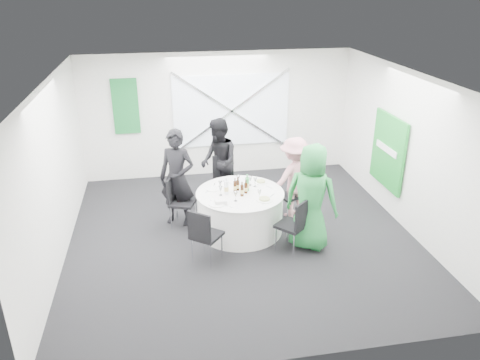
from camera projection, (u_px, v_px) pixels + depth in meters
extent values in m
plane|color=black|center=(242.00, 236.00, 8.36)|extent=(6.00, 6.00, 0.00)
plane|color=white|center=(242.00, 79.00, 7.24)|extent=(6.00, 6.00, 0.00)
plane|color=white|center=(218.00, 115.00, 10.51)|extent=(6.00, 0.00, 6.00)
plane|color=white|center=(292.00, 261.00, 5.09)|extent=(6.00, 0.00, 6.00)
plane|color=white|center=(54.00, 175.00, 7.31)|extent=(0.00, 6.00, 6.00)
plane|color=white|center=(408.00, 152.00, 8.29)|extent=(0.00, 6.00, 6.00)
cube|color=silver|center=(231.00, 111.00, 10.48)|extent=(2.60, 0.03, 1.60)
cube|color=silver|center=(232.00, 111.00, 10.45)|extent=(2.63, 0.05, 1.84)
cube|color=silver|center=(232.00, 111.00, 10.45)|extent=(2.63, 0.05, 1.84)
cube|color=#146423|center=(126.00, 107.00, 10.02)|extent=(0.55, 0.04, 1.20)
cube|color=#198C2C|center=(388.00, 151.00, 8.90)|extent=(0.05, 1.20, 1.40)
cylinder|color=silver|center=(240.00, 212.00, 8.39)|extent=(1.52, 1.52, 0.74)
cylinder|color=silver|center=(240.00, 193.00, 8.24)|extent=(1.56, 1.56, 0.02)
cube|color=black|center=(226.00, 183.00, 9.31)|extent=(0.49, 0.49, 0.05)
cube|color=black|center=(223.00, 166.00, 9.39)|extent=(0.43, 0.08, 0.48)
cylinder|color=silver|center=(232.00, 190.00, 9.61)|extent=(0.02, 0.02, 0.46)
cylinder|color=silver|center=(215.00, 192.00, 9.53)|extent=(0.02, 0.02, 0.46)
cylinder|color=silver|center=(237.00, 197.00, 9.29)|extent=(0.02, 0.02, 0.46)
cylinder|color=silver|center=(219.00, 199.00, 9.20)|extent=(0.02, 0.02, 0.46)
cube|color=black|center=(183.00, 203.00, 8.54)|extent=(0.56, 0.56, 0.05)
cube|color=black|center=(171.00, 189.00, 8.47)|extent=(0.19, 0.40, 0.46)
cylinder|color=silver|center=(177.00, 209.00, 8.82)|extent=(0.02, 0.02, 0.44)
cylinder|color=silver|center=(171.00, 218.00, 8.50)|extent=(0.02, 0.02, 0.44)
cylinder|color=silver|center=(195.00, 211.00, 8.76)|extent=(0.02, 0.02, 0.44)
cylinder|color=silver|center=(190.00, 220.00, 8.44)|extent=(0.02, 0.02, 0.44)
cube|color=black|center=(289.00, 196.00, 8.94)|extent=(0.49, 0.49, 0.04)
cube|color=black|center=(297.00, 184.00, 8.94)|extent=(0.17, 0.34, 0.40)
cylinder|color=silver|center=(300.00, 207.00, 8.98)|extent=(0.02, 0.02, 0.38)
cylinder|color=silver|center=(290.00, 201.00, 9.21)|extent=(0.02, 0.02, 0.38)
cylinder|color=silver|center=(288.00, 211.00, 8.83)|extent=(0.02, 0.02, 0.38)
cylinder|color=silver|center=(278.00, 205.00, 9.06)|extent=(0.02, 0.02, 0.38)
cube|color=black|center=(291.00, 225.00, 7.75)|extent=(0.61, 0.61, 0.05)
cube|color=black|center=(303.00, 215.00, 7.53)|extent=(0.34, 0.31, 0.46)
cylinder|color=silver|center=(294.00, 246.00, 7.62)|extent=(0.02, 0.02, 0.44)
cylinder|color=silver|center=(305.00, 237.00, 7.87)|extent=(0.02, 0.02, 0.44)
cylinder|color=silver|center=(276.00, 239.00, 7.82)|extent=(0.02, 0.02, 0.44)
cylinder|color=silver|center=(287.00, 231.00, 8.07)|extent=(0.02, 0.02, 0.44)
cube|color=black|center=(207.00, 235.00, 7.46)|extent=(0.60, 0.60, 0.05)
cube|color=black|center=(199.00, 227.00, 7.20)|extent=(0.34, 0.29, 0.46)
cylinder|color=silver|center=(192.00, 250.00, 7.49)|extent=(0.02, 0.02, 0.44)
cylinder|color=silver|center=(211.00, 256.00, 7.34)|extent=(0.02, 0.02, 0.44)
cylinder|color=silver|center=(204.00, 241.00, 7.77)|extent=(0.02, 0.02, 0.44)
cylinder|color=silver|center=(222.00, 246.00, 7.62)|extent=(0.02, 0.02, 0.44)
imported|color=black|center=(177.00, 178.00, 8.46)|extent=(0.78, 0.67, 1.81)
imported|color=black|center=(219.00, 162.00, 9.31)|extent=(0.59, 0.91, 1.74)
imported|color=#C17D86|center=(294.00, 178.00, 8.76)|extent=(1.12, 0.79, 1.58)
imported|color=#25893E|center=(311.00, 197.00, 7.69)|extent=(1.07, 0.99, 1.83)
cylinder|color=white|center=(234.00, 181.00, 8.69)|extent=(0.30, 0.30, 0.01)
cylinder|color=white|center=(213.00, 189.00, 8.36)|extent=(0.26, 0.26, 0.01)
cylinder|color=white|center=(261.00, 182.00, 8.63)|extent=(0.25, 0.25, 0.01)
cylinder|color=#81924E|center=(261.00, 181.00, 8.63)|extent=(0.16, 0.16, 0.02)
cylinder|color=white|center=(264.00, 200.00, 7.95)|extent=(0.28, 0.28, 0.01)
cylinder|color=#81924E|center=(264.00, 199.00, 7.94)|extent=(0.18, 0.18, 0.02)
cylinder|color=white|center=(217.00, 204.00, 7.80)|extent=(0.28, 0.28, 0.01)
cube|color=silver|center=(221.00, 201.00, 7.81)|extent=(0.19, 0.13, 0.05)
cylinder|color=#3B1C0A|center=(235.00, 187.00, 8.22)|extent=(0.06, 0.06, 0.20)
cylinder|color=#3B1C0A|center=(235.00, 180.00, 8.17)|extent=(0.02, 0.02, 0.06)
cylinder|color=#CFBA6D|center=(235.00, 188.00, 8.23)|extent=(0.06, 0.06, 0.07)
cylinder|color=#3B1C0A|center=(238.00, 185.00, 8.29)|extent=(0.06, 0.06, 0.19)
cylinder|color=#3B1C0A|center=(238.00, 179.00, 8.24)|extent=(0.02, 0.02, 0.06)
cylinder|color=#CFBA6D|center=(238.00, 186.00, 8.30)|extent=(0.06, 0.06, 0.06)
cylinder|color=#3B1C0A|center=(246.00, 188.00, 8.18)|extent=(0.06, 0.06, 0.19)
cylinder|color=#3B1C0A|center=(246.00, 182.00, 8.13)|extent=(0.02, 0.02, 0.06)
cylinder|color=#CFBA6D|center=(246.00, 189.00, 8.19)|extent=(0.06, 0.06, 0.06)
cylinder|color=#3B1C0A|center=(242.00, 191.00, 8.07)|extent=(0.06, 0.06, 0.20)
cylinder|color=#3B1C0A|center=(242.00, 184.00, 8.02)|extent=(0.02, 0.02, 0.06)
cylinder|color=#CFBA6D|center=(242.00, 192.00, 8.08)|extent=(0.06, 0.06, 0.07)
cylinder|color=green|center=(247.00, 184.00, 8.26)|extent=(0.08, 0.08, 0.25)
cylinder|color=green|center=(247.00, 176.00, 8.20)|extent=(0.03, 0.03, 0.06)
cylinder|color=#CFBA6D|center=(247.00, 185.00, 8.27)|extent=(0.08, 0.08, 0.09)
cylinder|color=white|center=(226.00, 188.00, 8.14)|extent=(0.08, 0.08, 0.24)
cylinder|color=white|center=(226.00, 180.00, 8.08)|extent=(0.03, 0.03, 0.06)
cylinder|color=#CFBA6D|center=(226.00, 189.00, 8.15)|extent=(0.08, 0.08, 0.08)
cylinder|color=white|center=(236.00, 201.00, 7.92)|extent=(0.06, 0.06, 0.00)
cylinder|color=white|center=(236.00, 198.00, 7.90)|extent=(0.01, 0.01, 0.10)
cone|color=white|center=(236.00, 194.00, 7.87)|extent=(0.07, 0.07, 0.08)
cylinder|color=white|center=(255.00, 186.00, 8.48)|extent=(0.06, 0.06, 0.00)
cylinder|color=white|center=(255.00, 184.00, 8.45)|extent=(0.01, 0.01, 0.10)
cone|color=white|center=(255.00, 180.00, 8.42)|extent=(0.07, 0.07, 0.08)
cylinder|color=white|center=(238.00, 184.00, 8.57)|extent=(0.06, 0.06, 0.00)
cylinder|color=white|center=(238.00, 181.00, 8.55)|extent=(0.01, 0.01, 0.10)
cone|color=white|center=(238.00, 178.00, 8.52)|extent=(0.07, 0.07, 0.08)
cylinder|color=white|center=(221.00, 195.00, 8.13)|extent=(0.06, 0.06, 0.00)
cylinder|color=white|center=(221.00, 192.00, 8.11)|extent=(0.01, 0.01, 0.10)
cone|color=white|center=(220.00, 188.00, 8.08)|extent=(0.07, 0.07, 0.08)
cylinder|color=white|center=(259.00, 199.00, 7.99)|extent=(0.06, 0.06, 0.00)
cylinder|color=white|center=(259.00, 196.00, 7.97)|extent=(0.01, 0.01, 0.10)
cone|color=white|center=(259.00, 192.00, 7.94)|extent=(0.07, 0.07, 0.08)
cylinder|color=white|center=(220.00, 190.00, 8.34)|extent=(0.06, 0.06, 0.00)
cylinder|color=white|center=(220.00, 187.00, 8.31)|extent=(0.01, 0.01, 0.10)
cone|color=white|center=(220.00, 183.00, 8.28)|extent=(0.07, 0.07, 0.08)
cylinder|color=white|center=(250.00, 185.00, 8.53)|extent=(0.06, 0.06, 0.00)
cylinder|color=white|center=(250.00, 182.00, 8.51)|extent=(0.01, 0.01, 0.10)
cone|color=white|center=(250.00, 179.00, 8.48)|extent=(0.07, 0.07, 0.08)
cube|color=silver|center=(245.00, 180.00, 8.75)|extent=(0.15, 0.02, 0.01)
cube|color=silver|center=(226.00, 181.00, 8.70)|extent=(0.15, 0.02, 0.01)
cube|color=silver|center=(270.00, 187.00, 8.43)|extent=(0.09, 0.14, 0.01)
cube|color=silver|center=(258.00, 182.00, 8.67)|extent=(0.08, 0.14, 0.01)
cube|color=silver|center=(213.00, 201.00, 7.90)|extent=(0.12, 0.12, 0.01)
cube|color=silver|center=(229.00, 206.00, 7.73)|extent=(0.12, 0.12, 0.01)
cube|color=silver|center=(214.00, 185.00, 8.53)|extent=(0.08, 0.14, 0.01)
cube|color=silver|center=(208.00, 191.00, 8.28)|extent=(0.09, 0.13, 0.01)
cube|color=silver|center=(264.00, 202.00, 7.86)|extent=(0.10, 0.13, 0.01)
cube|color=silver|center=(272.00, 195.00, 8.12)|extent=(0.11, 0.12, 0.01)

